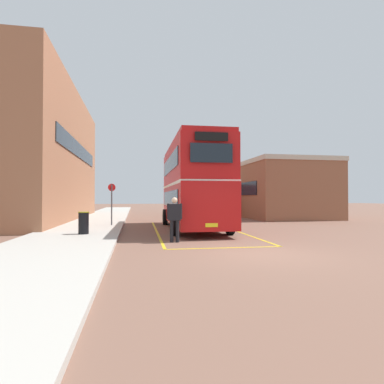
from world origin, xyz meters
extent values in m
plane|color=brown|center=(0.00, 14.40, 0.00)|extent=(135.60, 135.60, 0.00)
cube|color=#B2ADA3|center=(-6.50, 16.80, 0.07)|extent=(4.00, 57.60, 0.14)
cube|color=#9E6647|center=(-11.02, 16.57, 4.91)|extent=(5.84, 20.07, 9.81)
cube|color=#232D38|center=(-8.07, 16.57, 5.40)|extent=(0.06, 15.26, 1.10)
cube|color=brown|center=(8.82, 19.26, 2.28)|extent=(6.64, 13.76, 4.57)
cube|color=#19232D|center=(5.47, 19.26, 2.51)|extent=(0.06, 10.46, 1.10)
cube|color=#BCB29E|center=(8.82, 19.26, 4.75)|extent=(6.76, 13.88, 0.36)
cylinder|color=black|center=(-1.87, 11.34, 0.50)|extent=(0.30, 1.01, 1.00)
cylinder|color=black|center=(0.76, 11.29, 0.50)|extent=(0.30, 1.01, 1.00)
cylinder|color=black|center=(-1.99, 5.21, 0.50)|extent=(0.30, 1.01, 1.00)
cylinder|color=black|center=(0.64, 5.16, 0.50)|extent=(0.30, 1.01, 1.00)
cube|color=#B71414|center=(-0.61, 8.25, 1.40)|extent=(2.74, 9.92, 2.10)
cube|color=#B71414|center=(-0.61, 8.25, 3.50)|extent=(2.73, 9.73, 2.10)
cube|color=#B71414|center=(-0.61, 8.25, 4.65)|extent=(2.63, 9.63, 0.20)
cube|color=white|center=(-0.61, 8.25, 2.45)|extent=(2.76, 9.83, 0.14)
cube|color=#19232D|center=(-1.91, 8.27, 1.70)|extent=(0.18, 8.10, 0.84)
cube|color=#19232D|center=(-1.91, 8.27, 3.60)|extent=(0.18, 8.10, 0.84)
cube|color=#19232D|center=(0.68, 8.22, 1.70)|extent=(0.18, 8.10, 0.84)
cube|color=#19232D|center=(0.68, 8.22, 3.60)|extent=(0.18, 8.10, 0.84)
cube|color=#19232D|center=(-0.71, 3.29, 3.60)|extent=(1.78, 0.07, 0.80)
cube|color=black|center=(-0.71, 3.29, 4.28)|extent=(1.40, 0.07, 0.36)
cube|color=#19232D|center=(-0.52, 13.21, 1.80)|extent=(2.04, 0.08, 1.00)
cube|color=yellow|center=(-0.71, 3.29, 0.63)|extent=(0.52, 0.04, 0.16)
cylinder|color=black|center=(2.38, 25.90, 0.46)|extent=(0.27, 0.92, 0.92)
cylinder|color=black|center=(4.86, 25.94, 0.46)|extent=(0.27, 0.92, 0.92)
cylinder|color=black|center=(2.45, 20.74, 0.46)|extent=(0.27, 0.92, 0.92)
cylinder|color=black|center=(4.93, 20.78, 0.46)|extent=(0.27, 0.92, 0.92)
cube|color=#B71414|center=(3.66, 23.34, 1.60)|extent=(2.51, 8.63, 2.60)
cube|color=silver|center=(3.66, 23.34, 2.96)|extent=(2.36, 8.29, 0.12)
cube|color=#19232D|center=(2.44, 23.32, 1.95)|extent=(0.12, 6.88, 0.96)
cube|color=#19232D|center=(4.87, 23.36, 1.95)|extent=(0.12, 6.88, 0.96)
cube|color=#19232D|center=(3.60, 27.66, 1.90)|extent=(1.92, 0.07, 1.10)
cylinder|color=black|center=(-2.16, 3.01, 0.43)|extent=(0.14, 0.14, 0.86)
cylinder|color=black|center=(-2.38, 3.05, 0.43)|extent=(0.14, 0.14, 0.86)
cube|color=black|center=(-2.27, 3.03, 1.18)|extent=(0.53, 0.29, 0.65)
cylinder|color=black|center=(-2.02, 2.99, 1.22)|extent=(0.09, 0.09, 0.61)
cylinder|color=black|center=(-2.52, 3.06, 1.22)|extent=(0.09, 0.09, 0.61)
sphere|color=beige|center=(-2.27, 3.01, 1.65)|extent=(0.23, 0.23, 0.23)
cylinder|color=black|center=(-6.05, 5.38, 0.61)|extent=(0.44, 0.44, 0.95)
cylinder|color=olive|center=(-6.05, 5.38, 1.11)|extent=(0.47, 0.47, 0.04)
cylinder|color=#4C4C51|center=(-5.16, 9.96, 1.34)|extent=(0.08, 0.08, 2.40)
cylinder|color=red|center=(-5.16, 9.96, 2.36)|extent=(0.43, 0.14, 0.44)
cube|color=gold|center=(-2.69, 7.30, 0.00)|extent=(0.35, 11.88, 0.01)
cube|color=gold|center=(1.46, 7.22, 0.00)|extent=(0.35, 11.88, 0.01)
cube|color=gold|center=(-0.73, 1.32, 0.00)|extent=(4.27, 0.20, 0.01)
camera|label=1|loc=(-3.81, -9.56, 1.76)|focal=30.11mm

